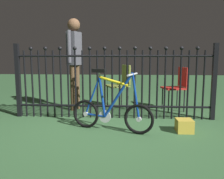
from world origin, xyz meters
name	(u,v)px	position (x,y,z in m)	size (l,w,h in m)	color
ground_plane	(111,128)	(0.00, 0.00, 0.00)	(20.00, 20.00, 0.00)	#325933
iron_fence	(110,81)	(-0.05, 0.61, 0.64)	(3.36, 0.07, 1.26)	black
bicycle	(111,110)	(0.01, -0.10, 0.30)	(1.17, 0.50, 0.87)	black
chair_olive	(121,82)	(0.11, 1.39, 0.53)	(0.52, 0.52, 0.87)	black
chair_red	(177,85)	(1.19, 1.26, 0.51)	(0.47, 0.47, 0.84)	black
person_visitor	(74,55)	(-0.79, 1.20, 1.06)	(0.25, 0.46, 1.75)	#4C3823
display_crate	(184,126)	(1.03, -0.09, 0.09)	(0.22, 0.22, 0.18)	#B29933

